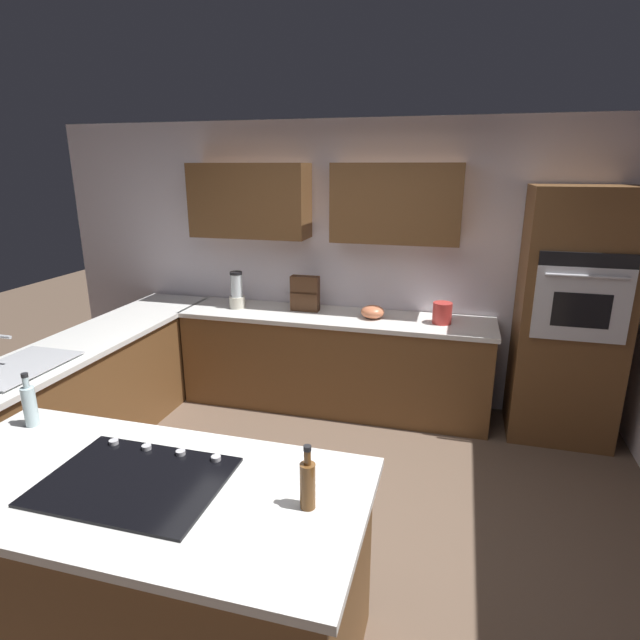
% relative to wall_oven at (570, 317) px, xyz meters
% --- Properties ---
extents(ground_plane, '(14.00, 14.00, 0.00)m').
position_rel_wall_oven_xyz_m(ground_plane, '(1.85, 1.72, -1.03)').
color(ground_plane, brown).
extents(wall_back, '(6.00, 0.44, 2.60)m').
position_rel_wall_oven_xyz_m(wall_back, '(1.92, -0.33, 0.41)').
color(wall_back, silver).
rests_on(wall_back, ground).
extents(lower_cabinets_back, '(2.80, 0.60, 0.86)m').
position_rel_wall_oven_xyz_m(lower_cabinets_back, '(1.95, -0.00, -0.60)').
color(lower_cabinets_back, brown).
rests_on(lower_cabinets_back, ground).
extents(countertop_back, '(2.84, 0.64, 0.04)m').
position_rel_wall_oven_xyz_m(countertop_back, '(1.95, -0.00, -0.15)').
color(countertop_back, silver).
rests_on(countertop_back, lower_cabinets_back).
extents(lower_cabinets_side, '(0.60, 2.90, 0.86)m').
position_rel_wall_oven_xyz_m(lower_cabinets_side, '(3.67, 1.17, -0.60)').
color(lower_cabinets_side, brown).
rests_on(lower_cabinets_side, ground).
extents(countertop_side, '(0.64, 2.94, 0.04)m').
position_rel_wall_oven_xyz_m(countertop_side, '(3.67, 1.17, -0.15)').
color(countertop_side, silver).
rests_on(countertop_side, lower_cabinets_side).
extents(island_base, '(1.93, 0.86, 0.86)m').
position_rel_wall_oven_xyz_m(island_base, '(2.17, 2.71, -0.60)').
color(island_base, brown).
rests_on(island_base, ground).
extents(island_top, '(2.01, 0.94, 0.04)m').
position_rel_wall_oven_xyz_m(island_top, '(2.17, 2.71, -0.15)').
color(island_top, silver).
rests_on(island_top, island_base).
extents(wall_oven, '(0.80, 0.66, 2.06)m').
position_rel_wall_oven_xyz_m(wall_oven, '(0.00, 0.00, 0.00)').
color(wall_oven, brown).
rests_on(wall_oven, ground).
extents(sink_unit, '(0.46, 0.70, 0.23)m').
position_rel_wall_oven_xyz_m(sink_unit, '(3.68, 1.80, -0.11)').
color(sink_unit, '#515456').
rests_on(sink_unit, countertop_side).
extents(cooktop, '(0.76, 0.56, 0.03)m').
position_rel_wall_oven_xyz_m(cooktop, '(2.17, 2.70, -0.13)').
color(cooktop, black).
rests_on(cooktop, island_top).
extents(blender, '(0.15, 0.15, 0.35)m').
position_rel_wall_oven_xyz_m(blender, '(2.90, -0.00, 0.02)').
color(blender, beige).
rests_on(blender, countertop_back).
extents(mixing_bowl, '(0.21, 0.21, 0.11)m').
position_rel_wall_oven_xyz_m(mixing_bowl, '(1.60, -0.00, -0.08)').
color(mixing_bowl, '#CC724C').
rests_on(mixing_bowl, countertop_back).
extents(spice_rack, '(0.26, 0.11, 0.33)m').
position_rel_wall_oven_xyz_m(spice_rack, '(2.25, -0.08, 0.03)').
color(spice_rack, '#472B19').
rests_on(spice_rack, countertop_back).
extents(kettle, '(0.16, 0.16, 0.18)m').
position_rel_wall_oven_xyz_m(kettle, '(1.00, -0.00, -0.04)').
color(kettle, red).
rests_on(kettle, countertop_back).
extents(oil_bottle, '(0.07, 0.07, 0.29)m').
position_rel_wall_oven_xyz_m(oil_bottle, '(2.98, 2.41, -0.02)').
color(oil_bottle, silver).
rests_on(oil_bottle, island_top).
extents(second_bottle, '(0.06, 0.06, 0.27)m').
position_rel_wall_oven_xyz_m(second_bottle, '(1.40, 2.67, -0.02)').
color(second_bottle, brown).
rests_on(second_bottle, island_top).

